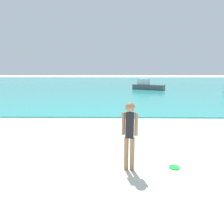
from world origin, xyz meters
The scene contains 4 objects.
water centered at (0.00, 42.08, 0.03)m, with size 160.00×60.00×0.06m, color teal.
person_standing centered at (0.61, 7.08, 0.89)m, with size 0.35×0.21×1.56m.
frisbee centered at (1.67, 7.18, 0.01)m, with size 0.24×0.24×0.03m, color green.
boat_far centered at (4.04, 26.22, 0.49)m, with size 3.75×2.66×1.23m.
Camera 1 is at (0.29, 2.91, 2.22)m, focal length 31.68 mm.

